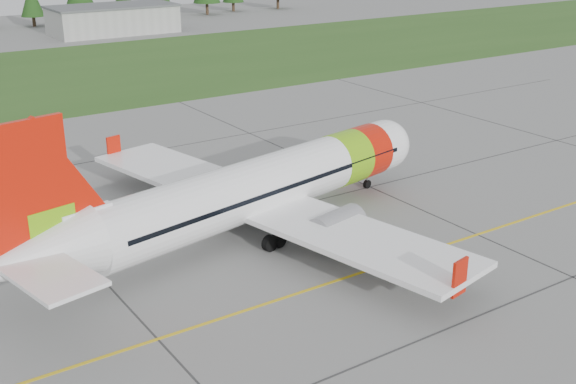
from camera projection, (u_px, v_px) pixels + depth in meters
ground at (462, 323)px, 40.67m from camera, size 320.00×320.00×0.00m
aircraft at (256, 189)px, 51.48m from camera, size 37.67×35.26×11.52m
grass_strip at (41, 77)px, 104.41m from camera, size 320.00×50.00×0.03m
taxi_guideline at (371, 269)px, 46.88m from camera, size 120.00×0.25×0.02m
hangar_east at (113, 20)px, 144.52m from camera, size 24.00×12.00×5.20m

